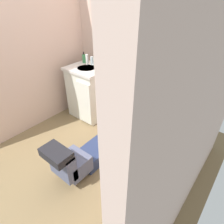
{
  "coord_description": "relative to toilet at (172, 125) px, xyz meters",
  "views": [
    {
      "loc": [
        1.33,
        -1.24,
        1.8
      ],
      "look_at": [
        0.02,
        0.39,
        0.45
      ],
      "focal_mm": 30.6,
      "sensor_mm": 36.0,
      "label": 1
    }
  ],
  "objects": [
    {
      "name": "ground_plane",
      "position": [
        -0.71,
        -0.72,
        -0.39
      ],
      "size": [
        2.73,
        3.04,
        0.04
      ],
      "primitive_type": "cube",
      "color": "olive"
    },
    {
      "name": "wall_back",
      "position": [
        -0.71,
        0.34,
        0.83
      ],
      "size": [
        2.39,
        0.08,
        2.4
      ],
      "primitive_type": "cube",
      "color": "beige",
      "rests_on": "ground_plane"
    },
    {
      "name": "wall_left",
      "position": [
        -1.86,
        -0.72,
        0.83
      ],
      "size": [
        0.08,
        2.04,
        2.4
      ],
      "primitive_type": "cube",
      "color": "beige",
      "rests_on": "ground_plane"
    },
    {
      "name": "wall_right",
      "position": [
        0.44,
        -0.72,
        0.83
      ],
      "size": [
        0.08,
        2.04,
        2.4
      ],
      "primitive_type": "cube",
      "color": "beige",
      "rests_on": "ground_plane"
    },
    {
      "name": "toilet",
      "position": [
        0.0,
        0.0,
        0.0
      ],
      "size": [
        0.36,
        0.46,
        0.75
      ],
      "color": "silver",
      "rests_on": "ground_plane"
    },
    {
      "name": "vanity_cabinet",
      "position": [
        -1.38,
        -0.06,
        0.05
      ],
      "size": [
        0.6,
        0.53,
        0.82
      ],
      "color": "silver",
      "rests_on": "ground_plane"
    },
    {
      "name": "faucet",
      "position": [
        -1.38,
        0.08,
        0.5
      ],
      "size": [
        0.02,
        0.02,
        0.1
      ],
      "primitive_type": "cylinder",
      "color": "silver",
      "rests_on": "vanity_cabinet"
    },
    {
      "name": "person_plumber",
      "position": [
        -0.62,
        -0.91,
        -0.19
      ],
      "size": [
        0.39,
        1.06,
        0.52
      ],
      "color": "navy",
      "rests_on": "ground_plane"
    },
    {
      "name": "tissue_box",
      "position": [
        -0.04,
        0.09,
        0.43
      ],
      "size": [
        0.22,
        0.11,
        0.1
      ],
      "primitive_type": "cube",
      "color": "silver",
      "rests_on": "toilet"
    },
    {
      "name": "toiletry_bag",
      "position": [
        0.11,
        0.09,
        0.44
      ],
      "size": [
        0.12,
        0.09,
        0.11
      ],
      "primitive_type": "cube",
      "color": "#26262D",
      "rests_on": "toilet"
    },
    {
      "name": "soap_dispenser",
      "position": [
        -1.57,
        0.06,
        0.52
      ],
      "size": [
        0.06,
        0.06,
        0.17
      ],
      "color": "#409055",
      "rests_on": "vanity_cabinet"
    },
    {
      "name": "bottle_white",
      "position": [
        -1.48,
        0.04,
        0.53
      ],
      "size": [
        0.04,
        0.04,
        0.16
      ],
      "primitive_type": "cylinder",
      "color": "white",
      "rests_on": "vanity_cabinet"
    },
    {
      "name": "bottle_clear",
      "position": [
        -1.43,
        0.09,
        0.51
      ],
      "size": [
        0.04,
        0.04,
        0.12
      ],
      "primitive_type": "cylinder",
      "color": "silver",
      "rests_on": "vanity_cabinet"
    },
    {
      "name": "bottle_green",
      "position": [
        -1.34,
        0.06,
        0.53
      ],
      "size": [
        0.04,
        0.04,
        0.16
      ],
      "primitive_type": "cylinder",
      "color": "#4E9746",
      "rests_on": "vanity_cabinet"
    },
    {
      "name": "bottle_blue",
      "position": [
        -1.28,
        0.08,
        0.51
      ],
      "size": [
        0.06,
        0.06,
        0.11
      ],
      "primitive_type": "cylinder",
      "color": "#3C6DBC",
      "rests_on": "vanity_cabinet"
    },
    {
      "name": "bottle_amber",
      "position": [
        -1.22,
        0.06,
        0.51
      ],
      "size": [
        0.04,
        0.04,
        0.12
      ],
      "primitive_type": "cylinder",
      "color": "#C38A29",
      "rests_on": "vanity_cabinet"
    },
    {
      "name": "paper_towel_roll",
      "position": [
        -0.3,
        -0.32,
        -0.25
      ],
      "size": [
        0.11,
        0.11,
        0.23
      ],
      "primitive_type": "cylinder",
      "color": "white",
      "rests_on": "ground_plane"
    },
    {
      "name": "toilet_paper_roll",
      "position": [
        0.24,
        -0.79,
        -0.32
      ],
      "size": [
        0.11,
        0.11,
        0.1
      ],
      "primitive_type": "cylinder",
      "color": "white",
      "rests_on": "ground_plane"
    }
  ]
}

